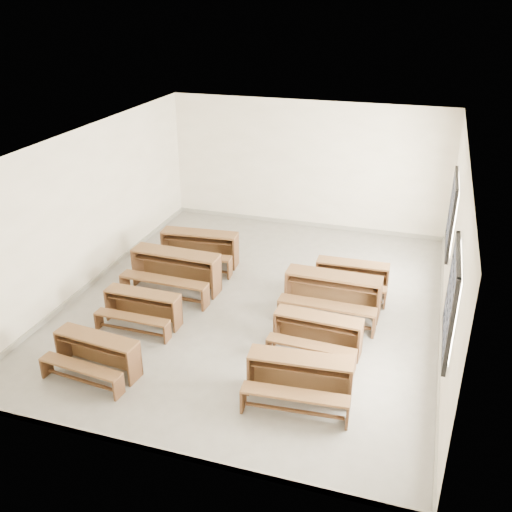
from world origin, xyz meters
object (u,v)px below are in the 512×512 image
(desk_set_0, at_px, (96,352))
(desk_set_7, at_px, (352,276))
(desk_set_5, at_px, (317,332))
(desk_set_2, at_px, (175,268))
(desk_set_4, at_px, (300,375))
(desk_set_1, at_px, (142,306))
(desk_set_3, at_px, (199,246))
(desk_set_6, at_px, (332,292))

(desk_set_0, xyz_separation_m, desk_set_7, (3.46, 3.86, 0.01))
(desk_set_0, bearing_deg, desk_set_5, 32.61)
(desk_set_2, distance_m, desk_set_4, 4.12)
(desk_set_1, relative_size, desk_set_7, 0.97)
(desk_set_2, xyz_separation_m, desk_set_3, (0.01, 1.23, -0.03))
(desk_set_3, bearing_deg, desk_set_1, -95.56)
(desk_set_5, xyz_separation_m, desk_set_7, (0.23, 2.25, -0.01))
(desk_set_7, bearing_deg, desk_set_2, -166.22)
(desk_set_7, bearing_deg, desk_set_4, -95.29)
(desk_set_2, xyz_separation_m, desk_set_4, (3.20, -2.59, -0.07))
(desk_set_7, bearing_deg, desk_set_6, -104.83)
(desk_set_2, distance_m, desk_set_3, 1.23)
(desk_set_6, bearing_deg, desk_set_0, -137.01)
(desk_set_2, xyz_separation_m, desk_set_5, (3.20, -1.31, -0.09))
(desk_set_3, xyz_separation_m, desk_set_5, (3.19, -2.54, -0.05))
(desk_set_0, height_order, desk_set_3, desk_set_3)
(desk_set_4, height_order, desk_set_7, desk_set_4)
(desk_set_5, bearing_deg, desk_set_0, -150.79)
(desk_set_1, distance_m, desk_set_4, 3.43)
(desk_set_0, bearing_deg, desk_set_1, 95.79)
(desk_set_4, height_order, desk_set_5, desk_set_4)
(desk_set_6, bearing_deg, desk_set_2, -179.20)
(desk_set_1, distance_m, desk_set_2, 1.40)
(desk_set_5, relative_size, desk_set_7, 1.03)
(desk_set_2, bearing_deg, desk_set_1, -88.81)
(desk_set_5, distance_m, desk_set_6, 1.30)
(desk_set_2, height_order, desk_set_5, desk_set_2)
(desk_set_7, bearing_deg, desk_set_5, -97.48)
(desk_set_3, bearing_deg, desk_set_7, -9.81)
(desk_set_3, height_order, desk_set_6, desk_set_6)
(desk_set_1, bearing_deg, desk_set_0, -89.55)
(desk_set_1, bearing_deg, desk_set_2, 90.05)
(desk_set_1, height_order, desk_set_4, desk_set_4)
(desk_set_1, height_order, desk_set_3, desk_set_3)
(desk_set_0, height_order, desk_set_6, desk_set_6)
(desk_set_2, distance_m, desk_set_7, 3.56)
(desk_set_4, xyz_separation_m, desk_set_6, (0.01, 2.58, 0.06))
(desk_set_0, height_order, desk_set_1, desk_set_0)
(desk_set_1, relative_size, desk_set_3, 0.80)
(desk_set_0, xyz_separation_m, desk_set_3, (0.04, 4.16, 0.07))
(desk_set_5, bearing_deg, desk_set_7, 86.70)
(desk_set_3, bearing_deg, desk_set_0, -95.42)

